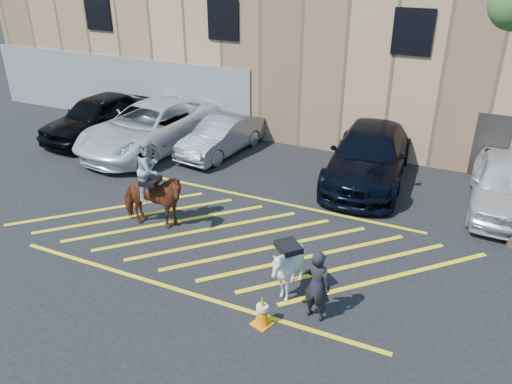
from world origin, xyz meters
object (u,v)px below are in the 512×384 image
at_px(car_black_suv, 98,116).
at_px(car_blue_suv, 369,155).
at_px(car_silver_sedan, 221,136).
at_px(saddled_white, 288,268).
at_px(car_white_suv, 506,184).
at_px(handler, 317,285).
at_px(mounted_bay, 152,193).
at_px(traffic_cone, 262,310).
at_px(car_white_pickup, 151,126).

relative_size(car_black_suv, car_blue_suv, 0.86).
height_order(car_silver_sedan, saddled_white, saddled_white).
bearing_deg(car_white_suv, car_black_suv, 178.97).
height_order(car_silver_sedan, car_white_suv, car_white_suv).
relative_size(car_blue_suv, handler, 3.60).
bearing_deg(mounted_bay, car_blue_suv, 50.56).
distance_m(handler, mounted_bay, 5.64).
xyz_separation_m(car_silver_sedan, mounted_bay, (0.89, -5.70, 0.38)).
height_order(car_black_suv, traffic_cone, car_black_suv).
bearing_deg(car_black_suv, traffic_cone, -29.93).
xyz_separation_m(car_silver_sedan, handler, (6.24, -7.46, 0.15)).
relative_size(car_black_suv, car_silver_sedan, 1.25).
bearing_deg(saddled_white, car_blue_suv, 88.57).
height_order(car_black_suv, car_silver_sedan, car_black_suv).
bearing_deg(car_white_suv, car_silver_sedan, 176.23).
relative_size(car_white_suv, saddled_white, 2.72).
bearing_deg(handler, car_silver_sedan, -41.32).
relative_size(car_white_pickup, handler, 3.86).
relative_size(car_white_pickup, saddled_white, 3.65).
relative_size(car_white_suv, mounted_bay, 1.81).
relative_size(handler, mounted_bay, 0.63).
xyz_separation_m(car_black_suv, saddled_white, (10.86, -6.54, -0.14)).
relative_size(car_black_suv, car_white_pickup, 0.80).
bearing_deg(mounted_bay, car_white_suv, 30.51).
height_order(car_black_suv, car_white_pickup, car_white_pickup).
xyz_separation_m(car_black_suv, car_white_pickup, (2.74, -0.20, 0.02)).
xyz_separation_m(car_white_pickup, handler, (8.94, -6.79, -0.06)).
height_order(handler, saddled_white, handler).
xyz_separation_m(car_white_suv, saddled_white, (-4.36, -6.55, -0.08)).
height_order(car_white_pickup, car_white_suv, car_white_pickup).
distance_m(car_silver_sedan, traffic_cone, 9.74).
relative_size(car_white_pickup, traffic_cone, 8.72).
bearing_deg(traffic_cone, car_silver_sedan, 123.05).
relative_size(car_black_suv, traffic_cone, 6.98).
bearing_deg(car_blue_suv, mounted_bay, -133.54).
bearing_deg(mounted_bay, handler, -18.24).
xyz_separation_m(car_white_suv, mounted_bay, (-8.89, -5.24, 0.25)).
bearing_deg(car_black_suv, car_white_pickup, 1.44).
height_order(car_white_suv, mounted_bay, mounted_bay).
xyz_separation_m(car_black_suv, traffic_cone, (10.75, -7.69, -0.50)).
height_order(car_black_suv, car_blue_suv, car_black_suv).
distance_m(car_silver_sedan, car_white_suv, 9.79).
xyz_separation_m(handler, traffic_cone, (-0.93, -0.70, -0.46)).
relative_size(car_black_suv, handler, 3.09).
distance_m(mounted_bay, saddled_white, 4.72).
relative_size(handler, saddled_white, 0.95).
bearing_deg(handler, car_black_suv, -22.12).
distance_m(mounted_bay, traffic_cone, 5.10).
xyz_separation_m(handler, mounted_bay, (-5.35, 1.76, 0.23)).
bearing_deg(traffic_cone, car_white_suv, 59.85).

